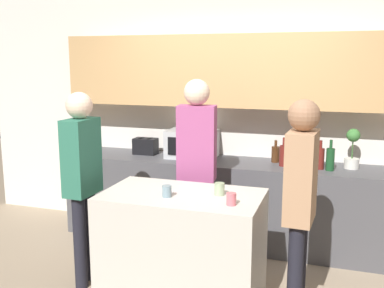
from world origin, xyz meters
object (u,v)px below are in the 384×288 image
Objects in this scene: bottle_4 at (311,154)px; person_left at (300,195)px; person_right at (82,173)px; bottle_3 at (302,153)px; cup_0 at (231,199)px; cup_2 at (220,189)px; bottle_0 at (275,154)px; cup_1 at (167,191)px; bottle_1 at (284,155)px; toaster at (146,146)px; bottle_2 at (294,158)px; person_center at (197,157)px; potted_plant at (352,149)px; microwave at (192,144)px; bottle_5 at (320,158)px; bottle_6 at (330,159)px.

person_left reaches higher than bottle_4.
person_left is at bearing 89.05° from person_right.
person_left reaches higher than bottle_3.
cup_2 is at bearing 124.36° from cup_0.
bottle_0 is 2.59× the size of cup_1.
bottle_1 is at bearing 131.19° from person_right.
bottle_3 is 0.09m from bottle_4.
toaster is 0.15× the size of person_right.
bottle_1 is 3.02× the size of cup_2.
bottle_0 is at bearing 151.52° from bottle_2.
person_left reaches higher than cup_0.
bottle_1 is 0.97m from person_center.
potted_plant reaches higher than bottle_3.
bottle_3 reaches higher than bottle_4.
bottle_0 is 1.04× the size of bottle_2.
bottle_1 is 0.16× the size of person_center.
microwave reaches higher than bottle_5.
bottle_0 is at bearing 159.86° from bottle_5.
bottle_1 is at bearing -55.66° from bottle_0.
bottle_6 is 0.18× the size of person_right.
cup_2 is (1.22, -1.33, -0.02)m from toaster.
cup_2 is at bearing 83.16° from person_left.
bottle_1 is (0.10, -0.15, 0.02)m from bottle_0.
microwave is 0.31× the size of person_left.
bottle_4 is at bearing -5.78° from bottle_3.
bottle_2 reaches higher than cup_2.
cup_2 is at bearing -47.65° from toaster.
person_right is (-1.33, 0.18, 0.05)m from cup_0.
person_right reaches higher than cup_2.
microwave reaches higher than bottle_2.
cup_2 is at bearing -126.48° from potted_plant.
bottle_1 is 0.20m from bottle_3.
potted_plant is 0.33m from bottle_5.
person_center reaches higher than person_right.
bottle_5 is (0.18, -0.12, -0.01)m from bottle_3.
bottle_6 reaches higher than bottle_2.
bottle_2 is at bearing -160.56° from bottle_4.
person_right reaches higher than cup_0.
cup_0 is (-0.20, -1.44, -0.04)m from bottle_1.
bottle_3 reaches higher than bottle_6.
bottle_3 reaches higher than bottle_0.
bottle_2 is 0.36m from bottle_6.
bottle_5 reaches higher than bottle_0.
bottle_2 is 0.13× the size of person_center.
person_right is (-1.19, -0.03, 0.04)m from cup_2.
cup_1 is at bearing -122.89° from bottle_4.
cup_1 is (-0.71, -1.40, -0.04)m from bottle_1.
bottle_5 is 2.25m from person_right.
microwave is 1.46m from bottle_6.
potted_plant is at bearing 6.74° from bottle_2.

